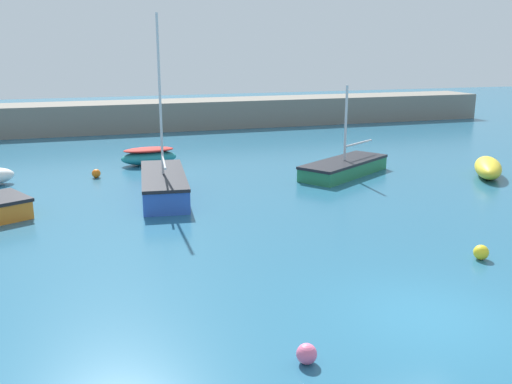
% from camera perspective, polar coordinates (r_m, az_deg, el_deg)
% --- Properties ---
extents(ground_plane, '(120.00, 120.00, 0.20)m').
position_cam_1_polar(ground_plane, '(13.33, 16.93, -12.29)').
color(ground_plane, '#235B7A').
extents(harbor_breakwater, '(49.15, 3.78, 1.97)m').
position_cam_1_polar(harbor_breakwater, '(41.81, -8.26, 7.68)').
color(harbor_breakwater, slate).
rests_on(harbor_breakwater, ground_plane).
extents(rowboat_white_midwater, '(2.83, 3.41, 0.86)m').
position_cam_1_polar(rowboat_white_midwater, '(27.82, 22.18, 2.28)').
color(rowboat_white_midwater, yellow).
rests_on(rowboat_white_midwater, ground_plane).
extents(rowboat_with_red_cover, '(2.83, 1.45, 0.87)m').
position_cam_1_polar(rowboat_with_red_cover, '(28.95, -10.66, 3.55)').
color(rowboat_with_red_cover, teal).
rests_on(rowboat_with_red_cover, ground_plane).
extents(sailboat_tall_mast, '(2.32, 5.67, 6.94)m').
position_cam_1_polar(sailboat_tall_mast, '(22.61, -9.23, 0.75)').
color(sailboat_tall_mast, '#2D56B7').
rests_on(sailboat_tall_mast, ground_plane).
extents(sailboat_short_mast, '(5.28, 4.23, 4.08)m').
position_cam_1_polar(sailboat_short_mast, '(26.47, 8.80, 2.47)').
color(sailboat_short_mast, '#287A4C').
rests_on(sailboat_short_mast, ground_plane).
extents(mooring_buoy_orange, '(0.39, 0.39, 0.39)m').
position_cam_1_polar(mooring_buoy_orange, '(26.64, -15.69, 1.80)').
color(mooring_buoy_orange, orange).
rests_on(mooring_buoy_orange, ground_plane).
extents(mooring_buoy_yellow, '(0.42, 0.42, 0.42)m').
position_cam_1_polar(mooring_buoy_yellow, '(17.05, 21.58, -5.63)').
color(mooring_buoy_yellow, yellow).
rests_on(mooring_buoy_yellow, ground_plane).
extents(mooring_buoy_pink, '(0.39, 0.39, 0.39)m').
position_cam_1_polar(mooring_buoy_pink, '(11.05, 5.09, -15.82)').
color(mooring_buoy_pink, '#EA668C').
rests_on(mooring_buoy_pink, ground_plane).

